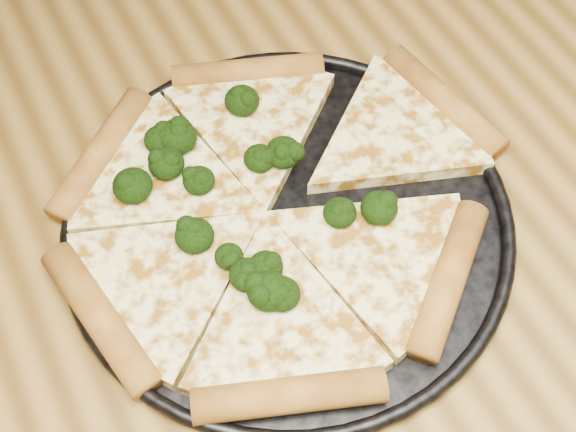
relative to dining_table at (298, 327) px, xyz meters
name	(u,v)px	position (x,y,z in m)	size (l,w,h in m)	color
dining_table	(298,327)	(0.00, 0.00, 0.00)	(1.20, 0.90, 0.75)	olive
pizza_pan	(288,221)	(0.02, 0.05, 0.10)	(0.38, 0.38, 0.02)	black
pizza	(273,209)	(0.01, 0.06, 0.11)	(0.40, 0.37, 0.03)	#FFF79C
broccoli_florets	(233,197)	(-0.02, 0.08, 0.12)	(0.20, 0.22, 0.03)	black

